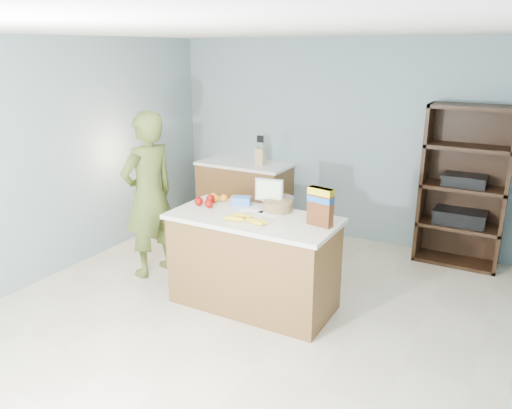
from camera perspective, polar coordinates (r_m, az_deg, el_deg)
The scene contains 15 objects.
floor at distance 4.70m, azimuth -2.12°, elevation -12.86°, with size 4.50×5.00×0.02m, color beige.
walls at distance 4.12m, azimuth -2.38°, elevation 7.39°, with size 4.52×5.02×2.51m.
counter_peninsula at distance 4.74m, azimuth -0.29°, elevation -6.92°, with size 1.56×0.76×0.90m.
back_cabinet at distance 6.84m, azimuth -1.29°, elevation 1.15°, with size 1.24×0.62×0.90m.
shelving_unit at distance 6.03m, azimuth 22.67°, elevation 1.61°, with size 0.90×0.40×1.80m.
person at distance 5.38m, azimuth -12.13°, elevation 1.03°, with size 0.65×0.42×1.77m, color #495823.
knife_block at distance 6.55m, azimuth 0.48°, elevation 5.55°, with size 0.12×0.10×0.31m.
envelopes at distance 4.67m, azimuth 0.50°, elevation -0.90°, with size 0.42×0.18×0.00m.
bananas at distance 4.41m, azimuth -1.05°, elevation -1.70°, with size 0.44×0.20×0.05m.
apples at distance 4.89m, azimuth -5.71°, elevation 0.37°, with size 0.21×0.22×0.09m.
oranges at distance 5.01m, azimuth -4.45°, elevation 0.77°, with size 0.30×0.20×0.07m.
blue_carton at distance 4.89m, azimuth -1.67°, elevation 0.44°, with size 0.18×0.12×0.08m, color blue.
salad_bowl at distance 4.71m, azimuth 2.53°, elevation -0.04°, with size 0.30×0.30×0.13m.
tv at distance 4.78m, azimuth 1.52°, elevation 1.53°, with size 0.28×0.12×0.28m.
cereal_box at distance 4.30m, azimuth 7.38°, elevation 0.06°, with size 0.24×0.12×0.34m.
Camera 1 is at (2.11, -3.46, 2.37)m, focal length 35.00 mm.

